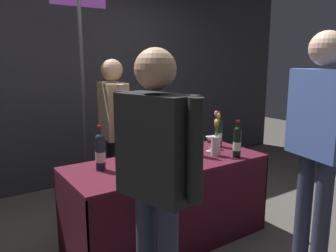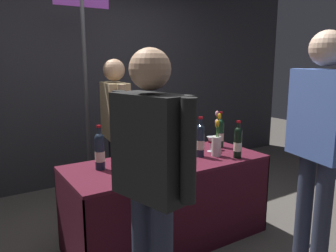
{
  "view_description": "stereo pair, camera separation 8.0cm",
  "coord_description": "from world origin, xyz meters",
  "px_view_note": "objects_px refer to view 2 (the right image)",
  "views": [
    {
      "loc": [
        -1.51,
        -2.23,
        1.55
      ],
      "look_at": [
        0.0,
        0.0,
        1.03
      ],
      "focal_mm": 35.46,
      "sensor_mm": 36.0,
      "label": 1
    },
    {
      "loc": [
        -1.45,
        -2.28,
        1.55
      ],
      "look_at": [
        0.0,
        0.0,
        1.03
      ],
      "focal_mm": 35.46,
      "sensor_mm": 36.0,
      "label": 2
    }
  ],
  "objects_px": {
    "booth_signpost": "(85,77)",
    "display_bottle_0": "(138,144)",
    "flower_vase": "(217,141)",
    "wine_glass_near_vendor": "(215,140)",
    "vendor_presenter": "(116,123)",
    "taster_foreground_right": "(151,168)",
    "tasting_table": "(168,185)",
    "wine_glass_mid": "(211,141)",
    "featured_wine_bottle": "(164,144)"
  },
  "relations": [
    {
      "from": "featured_wine_bottle",
      "to": "tasting_table",
      "type": "bearing_deg",
      "value": -59.75
    },
    {
      "from": "wine_glass_near_vendor",
      "to": "display_bottle_0",
      "type": "bearing_deg",
      "value": 177.44
    },
    {
      "from": "tasting_table",
      "to": "featured_wine_bottle",
      "type": "bearing_deg",
      "value": 120.25
    },
    {
      "from": "vendor_presenter",
      "to": "featured_wine_bottle",
      "type": "bearing_deg",
      "value": 15.75
    },
    {
      "from": "tasting_table",
      "to": "vendor_presenter",
      "type": "distance_m",
      "value": 0.92
    },
    {
      "from": "display_bottle_0",
      "to": "taster_foreground_right",
      "type": "distance_m",
      "value": 0.94
    },
    {
      "from": "tasting_table",
      "to": "display_bottle_0",
      "type": "height_order",
      "value": "display_bottle_0"
    },
    {
      "from": "display_bottle_0",
      "to": "wine_glass_near_vendor",
      "type": "xyz_separation_m",
      "value": [
        0.8,
        -0.04,
        -0.06
      ]
    },
    {
      "from": "flower_vase",
      "to": "taster_foreground_right",
      "type": "height_order",
      "value": "taster_foreground_right"
    },
    {
      "from": "wine_glass_mid",
      "to": "taster_foreground_right",
      "type": "bearing_deg",
      "value": -143.9
    },
    {
      "from": "vendor_presenter",
      "to": "taster_foreground_right",
      "type": "distance_m",
      "value": 1.63
    },
    {
      "from": "wine_glass_near_vendor",
      "to": "booth_signpost",
      "type": "xyz_separation_m",
      "value": [
        -0.86,
        1.13,
        0.57
      ]
    },
    {
      "from": "display_bottle_0",
      "to": "vendor_presenter",
      "type": "distance_m",
      "value": 0.71
    },
    {
      "from": "flower_vase",
      "to": "vendor_presenter",
      "type": "relative_size",
      "value": 0.26
    },
    {
      "from": "wine_glass_near_vendor",
      "to": "taster_foreground_right",
      "type": "distance_m",
      "value": 1.44
    },
    {
      "from": "display_bottle_0",
      "to": "wine_glass_mid",
      "type": "bearing_deg",
      "value": -5.5
    },
    {
      "from": "booth_signpost",
      "to": "flower_vase",
      "type": "bearing_deg",
      "value": -61.16
    },
    {
      "from": "wine_glass_near_vendor",
      "to": "vendor_presenter",
      "type": "xyz_separation_m",
      "value": [
        -0.7,
        0.73,
        0.12
      ]
    },
    {
      "from": "wine_glass_mid",
      "to": "booth_signpost",
      "type": "relative_size",
      "value": 0.06
    },
    {
      "from": "display_bottle_0",
      "to": "booth_signpost",
      "type": "xyz_separation_m",
      "value": [
        -0.06,
        1.1,
        0.51
      ]
    },
    {
      "from": "display_bottle_0",
      "to": "wine_glass_mid",
      "type": "xyz_separation_m",
      "value": [
        0.72,
        -0.07,
        -0.05
      ]
    },
    {
      "from": "wine_glass_near_vendor",
      "to": "taster_foreground_right",
      "type": "xyz_separation_m",
      "value": [
        -1.17,
        -0.82,
        0.16
      ]
    },
    {
      "from": "tasting_table",
      "to": "taster_foreground_right",
      "type": "height_order",
      "value": "taster_foreground_right"
    },
    {
      "from": "booth_signpost",
      "to": "display_bottle_0",
      "type": "bearing_deg",
      "value": -87.08
    },
    {
      "from": "featured_wine_bottle",
      "to": "display_bottle_0",
      "type": "distance_m",
      "value": 0.22
    },
    {
      "from": "flower_vase",
      "to": "taster_foreground_right",
      "type": "relative_size",
      "value": 0.25
    },
    {
      "from": "vendor_presenter",
      "to": "wine_glass_near_vendor",
      "type": "bearing_deg",
      "value": 52.02
    },
    {
      "from": "flower_vase",
      "to": "taster_foreground_right",
      "type": "distance_m",
      "value": 1.22
    },
    {
      "from": "tasting_table",
      "to": "flower_vase",
      "type": "relative_size",
      "value": 4.25
    },
    {
      "from": "tasting_table",
      "to": "featured_wine_bottle",
      "type": "xyz_separation_m",
      "value": [
        -0.02,
        0.04,
        0.36
      ]
    },
    {
      "from": "featured_wine_bottle",
      "to": "wine_glass_near_vendor",
      "type": "distance_m",
      "value": 0.6
    },
    {
      "from": "tasting_table",
      "to": "taster_foreground_right",
      "type": "xyz_separation_m",
      "value": [
        -0.59,
        -0.75,
        0.47
      ]
    },
    {
      "from": "vendor_presenter",
      "to": "display_bottle_0",
      "type": "bearing_deg",
      "value": 0.01
    },
    {
      "from": "tasting_table",
      "to": "wine_glass_near_vendor",
      "type": "distance_m",
      "value": 0.66
    },
    {
      "from": "display_bottle_0",
      "to": "booth_signpost",
      "type": "distance_m",
      "value": 1.21
    },
    {
      "from": "flower_vase",
      "to": "wine_glass_near_vendor",
      "type": "bearing_deg",
      "value": 52.31
    },
    {
      "from": "display_bottle_0",
      "to": "booth_signpost",
      "type": "height_order",
      "value": "booth_signpost"
    },
    {
      "from": "wine_glass_mid",
      "to": "featured_wine_bottle",
      "type": "bearing_deg",
      "value": -179.71
    },
    {
      "from": "vendor_presenter",
      "to": "tasting_table",
      "type": "bearing_deg",
      "value": 16.89
    },
    {
      "from": "wine_glass_mid",
      "to": "flower_vase",
      "type": "bearing_deg",
      "value": -110.03
    },
    {
      "from": "taster_foreground_right",
      "to": "booth_signpost",
      "type": "relative_size",
      "value": 0.71
    },
    {
      "from": "taster_foreground_right",
      "to": "tasting_table",
      "type": "bearing_deg",
      "value": -52.03
    },
    {
      "from": "tasting_table",
      "to": "wine_glass_near_vendor",
      "type": "bearing_deg",
      "value": 7.06
    },
    {
      "from": "wine_glass_near_vendor",
      "to": "taster_foreground_right",
      "type": "height_order",
      "value": "taster_foreground_right"
    },
    {
      "from": "featured_wine_bottle",
      "to": "vendor_presenter",
      "type": "distance_m",
      "value": 0.78
    },
    {
      "from": "wine_glass_mid",
      "to": "vendor_presenter",
      "type": "xyz_separation_m",
      "value": [
        -0.61,
        0.77,
        0.11
      ]
    },
    {
      "from": "vendor_presenter",
      "to": "wine_glass_mid",
      "type": "bearing_deg",
      "value": 47.11
    },
    {
      "from": "vendor_presenter",
      "to": "booth_signpost",
      "type": "bearing_deg",
      "value": -149.62
    },
    {
      "from": "wine_glass_near_vendor",
      "to": "wine_glass_mid",
      "type": "bearing_deg",
      "value": -158.44
    },
    {
      "from": "taster_foreground_right",
      "to": "booth_signpost",
      "type": "bearing_deg",
      "value": -22.95
    }
  ]
}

